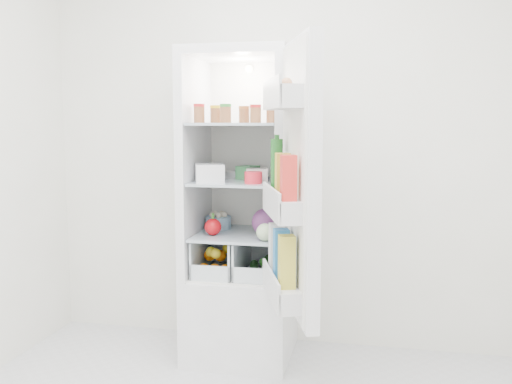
% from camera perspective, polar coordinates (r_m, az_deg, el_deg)
% --- Properties ---
extents(room_walls, '(3.02, 3.02, 2.61)m').
position_cam_1_polar(room_walls, '(2.09, -4.07, 12.48)').
color(room_walls, white).
rests_on(room_walls, ground).
extents(refrigerator, '(0.60, 0.60, 1.80)m').
position_cam_1_polar(refrigerator, '(3.42, -1.32, -5.27)').
color(refrigerator, silver).
rests_on(refrigerator, ground).
extents(shelf_low, '(0.49, 0.53, 0.01)m').
position_cam_1_polar(shelf_low, '(3.34, -1.57, -4.23)').
color(shelf_low, '#9FAFBB').
rests_on(shelf_low, refrigerator).
extents(shelf_mid, '(0.49, 0.53, 0.02)m').
position_cam_1_polar(shelf_mid, '(3.30, -1.59, 1.06)').
color(shelf_mid, '#9FAFBB').
rests_on(shelf_mid, refrigerator).
extents(shelf_top, '(0.49, 0.53, 0.02)m').
position_cam_1_polar(shelf_top, '(3.28, -1.61, 6.81)').
color(shelf_top, '#9FAFBB').
rests_on(shelf_top, refrigerator).
extents(crisper_left, '(0.23, 0.46, 0.22)m').
position_cam_1_polar(crisper_left, '(3.40, -3.58, -6.29)').
color(crisper_left, silver).
rests_on(crisper_left, refrigerator).
extents(crisper_right, '(0.23, 0.46, 0.22)m').
position_cam_1_polar(crisper_right, '(3.34, 0.49, -6.51)').
color(crisper_right, silver).
rests_on(crisper_right, refrigerator).
extents(condiment_jars, '(0.46, 0.16, 0.08)m').
position_cam_1_polar(condiment_jars, '(3.17, -2.10, 7.70)').
color(condiment_jars, '#B21919').
rests_on(condiment_jars, shelf_top).
extents(squeeze_bottle, '(0.06, 0.06, 0.17)m').
position_cam_1_polar(squeeze_bottle, '(3.23, 1.99, 8.42)').
color(squeeze_bottle, white).
rests_on(squeeze_bottle, shelf_top).
extents(tub_white, '(0.20, 0.20, 0.10)m').
position_cam_1_polar(tub_white, '(3.20, -4.66, 1.90)').
color(tub_white, silver).
rests_on(tub_white, shelf_mid).
extents(tub_cream, '(0.14, 0.14, 0.07)m').
position_cam_1_polar(tub_cream, '(3.26, 0.08, 1.75)').
color(tub_cream, white).
rests_on(tub_cream, shelf_mid).
extents(tin_red, '(0.11, 0.11, 0.06)m').
position_cam_1_polar(tin_red, '(3.12, -0.27, 1.46)').
color(tin_red, red).
rests_on(tin_red, shelf_mid).
extents(foil_tray, '(0.16, 0.12, 0.04)m').
position_cam_1_polar(foil_tray, '(3.44, -2.32, 1.75)').
color(foil_tray, silver).
rests_on(foil_tray, shelf_mid).
extents(tub_green, '(0.13, 0.15, 0.08)m').
position_cam_1_polar(tub_green, '(3.38, -0.82, 1.98)').
color(tub_green, '#449755').
rests_on(tub_green, shelf_mid).
extents(red_cabbage, '(0.15, 0.15, 0.15)m').
position_cam_1_polar(red_cabbage, '(3.26, 0.92, -3.01)').
color(red_cabbage, '#5F205A').
rests_on(red_cabbage, shelf_low).
extents(bell_pepper, '(0.10, 0.10, 0.10)m').
position_cam_1_polar(bell_pepper, '(3.27, -4.33, -3.50)').
color(bell_pepper, red).
rests_on(bell_pepper, shelf_low).
extents(mushroom_bowl, '(0.19, 0.19, 0.07)m').
position_cam_1_polar(mushroom_bowl, '(3.48, -3.79, -3.06)').
color(mushroom_bowl, '#8FB6D5').
rests_on(mushroom_bowl, shelf_low).
extents(salad_bag, '(0.10, 0.10, 0.10)m').
position_cam_1_polar(salad_bag, '(3.11, 0.91, -4.04)').
color(salad_bag, beige).
rests_on(salad_bag, shelf_low).
extents(citrus_pile, '(0.20, 0.24, 0.16)m').
position_cam_1_polar(citrus_pile, '(3.35, -4.04, -6.84)').
color(citrus_pile, orange).
rests_on(citrus_pile, refrigerator).
extents(veg_pile, '(0.16, 0.30, 0.10)m').
position_cam_1_polar(veg_pile, '(3.35, 0.56, -7.30)').
color(veg_pile, '#1D4E1A').
rests_on(veg_pile, refrigerator).
extents(fridge_door, '(0.34, 0.59, 1.30)m').
position_cam_1_polar(fridge_door, '(2.67, 3.88, 0.59)').
color(fridge_door, silver).
rests_on(fridge_door, refrigerator).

